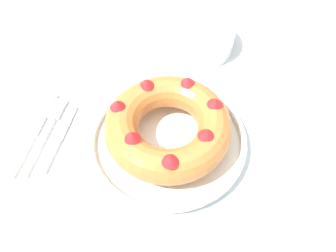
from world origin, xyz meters
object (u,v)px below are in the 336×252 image
Objects in this scene: fork at (48,129)px; serving_dish at (168,139)px; side_bowl at (197,38)px; serving_knife at (30,139)px; bundt_cake at (168,126)px; cake_knife at (56,142)px.

serving_dish is at bearing 2.34° from fork.
serving_knife is at bearing -129.47° from side_bowl.
bundt_cake is 1.23× the size of fork.
fork is (-0.24, -0.02, -0.05)m from bundt_cake.
serving_dish is at bearing -92.78° from side_bowl.
bundt_cake reaches higher than side_bowl.
serving_knife is 1.23× the size of cake_knife.
side_bowl reaches higher than fork.
bundt_cake is 0.25m from fork.
fork is 0.04m from cake_knife.
serving_dish reaches higher than fork.
serving_knife reaches higher than fork.
serving_dish is 0.04m from bundt_cake.
side_bowl is at bearing 87.22° from serving_dish.
bundt_cake is 1.16× the size of serving_knife.
bundt_cake reaches higher than cake_knife.
serving_dish is at bearing 6.97° from serving_knife.
cake_knife is at bearing 0.94° from serving_knife.
serving_dish is 1.50× the size of serving_knife.
fork is at bearing -176.11° from bundt_cake.
serving_knife is 1.14× the size of side_bowl.
serving_dish reaches higher than serving_knife.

